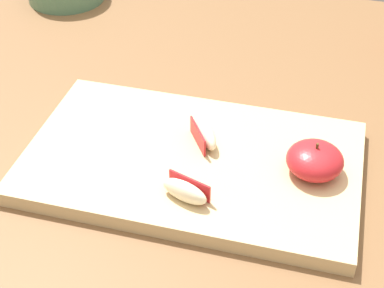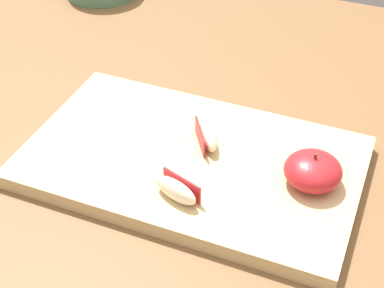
{
  "view_description": "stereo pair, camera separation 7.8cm",
  "coord_description": "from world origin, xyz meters",
  "px_view_note": "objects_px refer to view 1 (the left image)",
  "views": [
    {
      "loc": [
        0.19,
        -0.68,
        1.3
      ],
      "look_at": [
        0.04,
        -0.1,
        0.8
      ],
      "focal_mm": 55.42,
      "sensor_mm": 36.0,
      "label": 1
    },
    {
      "loc": [
        0.26,
        -0.66,
        1.3
      ],
      "look_at": [
        0.04,
        -0.1,
        0.8
      ],
      "focal_mm": 55.42,
      "sensor_mm": 36.0,
      "label": 2
    }
  ],
  "objects_px": {
    "cutting_board": "(192,162)",
    "apple_wedge_left": "(205,134)",
    "apple_half_skin_up": "(315,160)",
    "apple_wedge_middle": "(185,191)"
  },
  "relations": [
    {
      "from": "apple_wedge_left",
      "to": "apple_half_skin_up",
      "type": "bearing_deg",
      "value": -8.77
    },
    {
      "from": "cutting_board",
      "to": "apple_half_skin_up",
      "type": "bearing_deg",
      "value": 3.0
    },
    {
      "from": "cutting_board",
      "to": "apple_wedge_middle",
      "type": "relative_size",
      "value": 6.77
    },
    {
      "from": "apple_wedge_middle",
      "to": "apple_wedge_left",
      "type": "height_order",
      "value": "same"
    },
    {
      "from": "cutting_board",
      "to": "apple_half_skin_up",
      "type": "distance_m",
      "value": 0.16
    },
    {
      "from": "cutting_board",
      "to": "apple_wedge_middle",
      "type": "height_order",
      "value": "apple_wedge_middle"
    },
    {
      "from": "apple_wedge_middle",
      "to": "apple_wedge_left",
      "type": "bearing_deg",
      "value": 91.51
    },
    {
      "from": "cutting_board",
      "to": "apple_wedge_left",
      "type": "bearing_deg",
      "value": 72.66
    },
    {
      "from": "apple_half_skin_up",
      "to": "apple_wedge_middle",
      "type": "distance_m",
      "value": 0.17
    },
    {
      "from": "cutting_board",
      "to": "apple_half_skin_up",
      "type": "relative_size",
      "value": 6.05
    }
  ]
}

